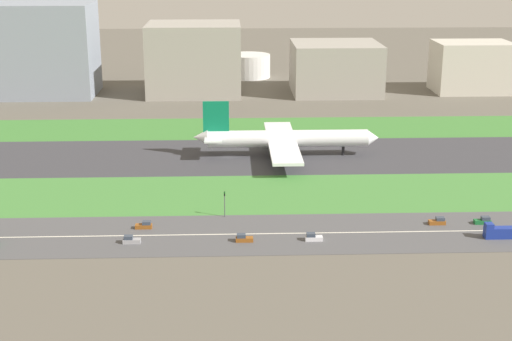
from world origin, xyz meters
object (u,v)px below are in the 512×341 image
car_0 (144,225)px  cargo_warehouse (472,67)px  traffic_light (225,202)px  terminal_building (41,50)px  car_1 (244,238)px  car_2 (483,221)px  hangar_building (194,59)px  airliner (283,139)px  car_5 (313,237)px  car_4 (438,221)px  office_tower (335,68)px  car_3 (131,240)px  truck_0 (500,232)px  fuel_tank_west (197,64)px  fuel_tank_centre (248,66)px

car_0 → cargo_warehouse: bearing=51.7°
traffic_light → terminal_building: terminal_building is taller
car_1 → car_2: bearing=-171.2°
car_0 → traffic_light: 22.83m
hangar_building → car_1: bearing=-84.1°
airliner → car_1: (-15.55, -78.00, -5.31)m
car_1 → car_5: bearing=-180.0°
car_4 → office_tower: bearing=90.8°
car_3 → cargo_warehouse: bearing=-127.3°
truck_0 → cargo_warehouse: bearing=-105.3°
car_4 → car_3: 80.98m
car_2 → car_3: bearing=-173.8°
car_0 → car_5: same height
car_3 → car_5: 45.81m
traffic_light → car_3: bearing=-142.5°
cargo_warehouse → traffic_light: bearing=-125.2°
car_2 → hangar_building: (-84.25, 182.00, 16.24)m
car_0 → terminal_building: size_ratio=0.09×
airliner → car_2: airliner is taller
car_2 → fuel_tank_west: 242.45m
car_4 → car_1: same height
car_4 → truck_0: truck_0 is taller
car_5 → fuel_tank_west: 240.13m
car_3 → car_2: bearing=-173.8°
car_1 → cargo_warehouse: 225.55m
car_5 → truck_0: bearing=180.0°
office_tower → fuel_tank_centre: 61.72m
airliner → car_1: bearing=-101.3°
cargo_warehouse → fuel_tank_centre: bearing=157.7°
car_4 → car_1: (-52.11, -10.00, 0.00)m
truck_0 → terminal_building: size_ratio=0.16×
car_5 → cargo_warehouse: cargo_warehouse is taller
fuel_tank_centre → car_4: bearing=-79.0°
fuel_tank_west → fuel_tank_centre: 28.43m
airliner → hangar_building: (-35.43, 114.00, 10.93)m
car_3 → traffic_light: 29.78m
car_4 → car_2: same height
car_3 → terminal_building: bearing=-71.2°
airliner → truck_0: size_ratio=7.74×
car_2 → hangar_building: size_ratio=0.10×
truck_0 → traffic_light: size_ratio=1.17×
hangar_building → cargo_warehouse: 137.75m
car_3 → car_1: same height
hangar_building → cargo_warehouse: (137.67, 0.00, -4.76)m
car_3 → fuel_tank_west: size_ratio=0.22×
car_0 → fuel_tank_centre: (33.76, 227.00, 5.40)m
car_3 → terminal_building: size_ratio=0.09×
car_4 → truck_0: bearing=-37.2°
airliner → traffic_light: airliner is taller
truck_0 → hangar_building: hangar_building is taller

